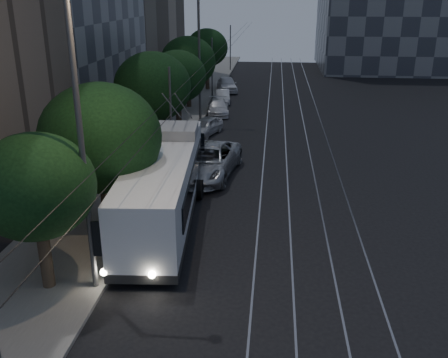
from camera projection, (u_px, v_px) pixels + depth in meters
name	position (u px, v px, depth m)	size (l,w,h in m)	color
ground	(250.00, 246.00, 21.01)	(120.00, 120.00, 0.00)	black
sidewalk	(170.00, 124.00, 40.33)	(5.00, 90.00, 0.15)	slate
tram_rails	(295.00, 128.00, 39.41)	(4.52, 90.00, 0.02)	gray
overhead_wires	(200.00, 82.00, 38.90)	(2.23, 90.00, 6.00)	black
trolleybus	(165.00, 184.00, 23.00)	(3.53, 12.65, 5.63)	silver
pickup_silver	(207.00, 161.00, 28.73)	(3.02, 6.56, 1.82)	#AEB1B6
car_white_a	(206.00, 126.00, 37.28)	(1.52, 3.78, 1.29)	#BBBBC0
car_white_b	(218.00, 107.00, 43.46)	(1.79, 4.40, 1.28)	silver
car_white_c	(223.00, 96.00, 48.21)	(1.29, 3.71, 1.22)	silver
car_white_d	(227.00, 84.00, 53.56)	(1.86, 4.63, 1.58)	white
tree_0	(36.00, 187.00, 16.57)	(4.02, 4.02, 5.77)	#32271C
tree_1	(100.00, 138.00, 21.20)	(5.22, 5.22, 6.56)	#32271C
tree_2	(153.00, 87.00, 32.04)	(4.96, 4.96, 6.57)	#32271C
tree_3	(178.00, 77.00, 37.53)	(4.36, 4.36, 6.06)	#32271C
tree_4	(188.00, 62.00, 44.68)	(5.00, 5.00, 6.46)	#32271C
tree_5	(207.00, 48.00, 53.09)	(4.43, 4.43, 6.52)	#32271C
streetlamp_near	(91.00, 107.00, 15.56)	(2.66, 0.44, 11.16)	#4F4F51
streetlamp_far	(204.00, 44.00, 38.95)	(2.51, 0.44, 10.43)	#4F4F51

